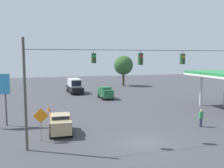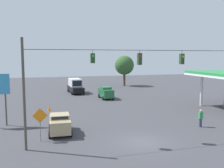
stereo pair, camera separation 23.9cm
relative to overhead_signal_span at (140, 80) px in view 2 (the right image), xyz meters
name	(u,v)px [view 2 (the right image)]	position (x,y,z in m)	size (l,w,h in m)	color
ground_plane	(142,142)	(0.07, 0.75, -5.18)	(140.00, 140.00, 0.00)	#3D3D42
overhead_signal_span	(140,80)	(0.00, 0.00, 0.00)	(18.69, 0.38, 8.53)	#4C473D
sedan_green_oncoming_deep	(106,92)	(-2.50, -21.02, -4.13)	(2.02, 4.02, 2.01)	#236038
box_truck_black_withflow_deep	(75,86)	(1.60, -29.07, -3.80)	(2.72, 6.41, 2.80)	black
sedan_tan_parked_shoulder	(60,123)	(6.49, -3.54, -4.22)	(2.19, 3.91, 1.83)	tan
traffic_cone_nearest	(52,128)	(7.17, -4.66, -4.89)	(0.42, 0.42, 0.57)	orange
traffic_cone_second	(52,120)	(7.06, -7.87, -4.89)	(0.42, 0.42, 0.57)	orange
traffic_cone_third	(51,113)	(7.00, -10.99, -4.89)	(0.42, 0.42, 0.57)	orange
traffic_cone_fourth	(49,108)	(7.15, -13.94, -4.89)	(0.42, 0.42, 0.57)	orange
work_zone_sign	(40,118)	(8.23, -1.80, -3.19)	(1.27, 0.06, 2.84)	slate
pedestrian	(201,118)	(-7.41, -1.79, -4.27)	(0.40, 0.28, 1.79)	#2D334C
tree_horizon_left	(124,65)	(-11.52, -37.83, -0.19)	(4.64, 4.64, 7.34)	#4C3823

